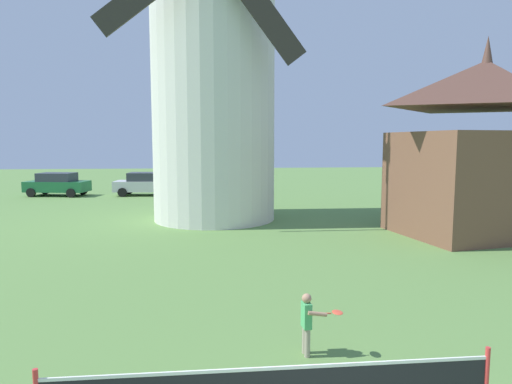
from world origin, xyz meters
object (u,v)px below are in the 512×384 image
(windmill, at_px, (213,49))
(chapel, at_px, (482,151))
(parked_car_green, at_px, (57,184))
(parked_car_silver, at_px, (147,184))
(player_far, at_px, (308,320))

(windmill, bearing_deg, chapel, -23.77)
(parked_car_green, bearing_deg, chapel, -35.50)
(parked_car_silver, bearing_deg, chapel, -44.43)
(player_far, distance_m, parked_car_silver, 24.57)
(windmill, height_order, chapel, windmill)
(chapel, bearing_deg, player_far, -133.63)
(parked_car_silver, xyz_separation_m, chapel, (14.84, -14.54, 2.47))
(windmill, xyz_separation_m, player_far, (1.46, -13.83, -7.20))
(player_far, distance_m, chapel, 13.11)
(player_far, relative_size, chapel, 0.14)
(parked_car_silver, bearing_deg, windmill, -65.67)
(windmill, relative_size, chapel, 2.07)
(player_far, xyz_separation_m, chapel, (8.86, 9.29, 2.67))
(player_far, distance_m, parked_car_green, 26.95)
(parked_car_green, xyz_separation_m, parked_car_silver, (5.99, -0.31, 0.00))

